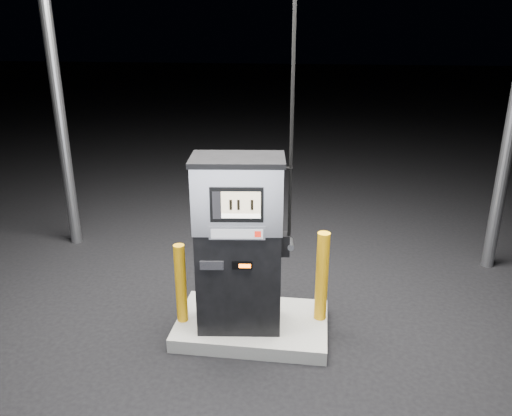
# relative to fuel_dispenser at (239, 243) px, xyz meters

# --- Properties ---
(ground) EXTENTS (80.00, 80.00, 0.00)m
(ground) POSITION_rel_fuel_dispenser_xyz_m (0.12, 0.10, -1.08)
(ground) COLOR black
(ground) RESTS_ON ground
(pump_island) EXTENTS (1.60, 1.00, 0.15)m
(pump_island) POSITION_rel_fuel_dispenser_xyz_m (0.12, 0.10, -1.01)
(pump_island) COLOR slate
(pump_island) RESTS_ON ground
(fuel_dispenser) EXTENTS (1.03, 0.64, 3.76)m
(fuel_dispenser) POSITION_rel_fuel_dispenser_xyz_m (0.00, 0.00, 0.00)
(fuel_dispenser) COLOR black
(fuel_dispenser) RESTS_ON pump_island
(bollard_left) EXTENTS (0.15, 0.15, 0.88)m
(bollard_left) POSITION_rel_fuel_dispenser_xyz_m (-0.62, -0.01, -0.49)
(bollard_left) COLOR #F3A60D
(bollard_left) RESTS_ON pump_island
(bollard_right) EXTENTS (0.15, 0.15, 0.99)m
(bollard_right) POSITION_rel_fuel_dispenser_xyz_m (0.84, 0.23, -0.44)
(bollard_right) COLOR #F3A60D
(bollard_right) RESTS_ON pump_island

